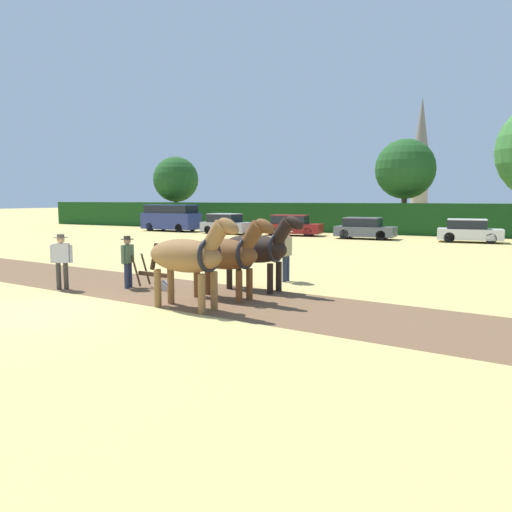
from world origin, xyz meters
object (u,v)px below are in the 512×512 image
Objects in this scene: draft_horse_lead_left at (189,256)px; draft_horse_lead_right at (226,254)px; tree_far_left at (176,180)px; parked_car_center_left at (292,226)px; parked_car_center_right at (469,231)px; farmer_onlooker_left at (61,257)px; tree_left at (405,169)px; parked_car_center at (364,229)px; farmer_beside_team at (286,250)px; plow at (157,279)px; parked_van at (171,218)px; farmer_at_plow at (128,258)px; parked_car_left at (226,224)px; draft_horse_trail_left at (257,248)px; church_spire at (421,155)px.

draft_horse_lead_left is 1.53m from draft_horse_lead_right.
tree_far_left reaches higher than draft_horse_lead_right.
parked_car_center_left is 1.14× the size of parked_car_center_right.
tree_far_left is 1.54× the size of parked_car_center_left.
draft_horse_lead_right is at bearing -105.86° from parked_car_center_right.
farmer_onlooker_left is 24.02m from parked_car_center_left.
draft_horse_lead_right is 24.17m from parked_car_center_left.
tree_left is 8.75m from parked_car_center.
tree_far_left reaches higher than farmer_beside_team.
farmer_onlooker_left is (18.93, -30.86, -3.70)m from tree_far_left.
farmer_beside_team is at bearing -75.31° from parked_car_center_left.
plow is 0.30× the size of parked_van.
parked_car_center is at bearing 72.61° from farmer_at_plow.
tree_left reaches higher than plow.
farmer_onlooker_left is 0.42× the size of parked_car_left.
parked_van reaches higher than farmer_at_plow.
draft_horse_lead_right reaches higher than parked_car_center_right.
draft_horse_trail_left is 3.99m from farmer_at_plow.
farmer_at_plow is at bearing -54.11° from parked_van.
plow is at bearing -54.00° from tree_far_left.
parked_car_left is (-13.31, 23.60, -0.57)m from draft_horse_lead_left.
tree_far_left reaches higher than draft_horse_lead_left.
parked_van is at bearing 171.72° from parked_car_center_left.
parked_car_center_left reaches higher than parked_car_center.
tree_far_left is 2.38× the size of draft_horse_trail_left.
parked_van is 11.21m from parked_car_center_left.
tree_far_left is 22.74m from tree_left.
tree_left is 0.42× the size of church_spire.
draft_horse_lead_left is 3.06m from draft_horse_trail_left.
plow is (-2.60, 0.25, -0.93)m from draft_horse_lead_right.
draft_horse_trail_left is 28.75m from parked_van.
parked_car_center_left is at bearing 9.99° from parked_car_left.
plow is (21.46, -29.53, -4.36)m from tree_far_left.
farmer_beside_team is at bearing -107.04° from parked_car_center_right.
parked_car_left is at bearing -98.81° from church_spire.
parked_car_left is at bearing -4.90° from parked_van.
draft_horse_trail_left is at bearing 30.28° from plow.
tree_far_left reaches higher than draft_horse_trail_left.
parked_van reaches higher than parked_car_center_right.
farmer_onlooker_left reaches higher than plow.
parked_van is (4.75, -7.09, -3.53)m from tree_far_left.
plow is 0.38× the size of parked_car_center_right.
church_spire is 10.51× the size of farmer_onlooker_left.
draft_horse_lead_left is at bearing -87.84° from tree_left.
parked_car_center_right is at bearing 2.54° from parked_car_center.
plow is 21.90m from parked_car_center.
draft_horse_lead_right reaches higher than parked_car_center.
draft_horse_trail_left is at bearing -84.21° from parked_car_center.
draft_horse_lead_right reaches higher than parked_car_left.
parked_car_left reaches higher than plow.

